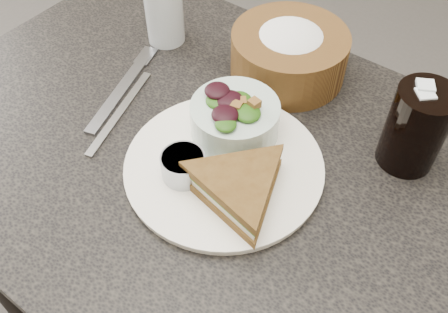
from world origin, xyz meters
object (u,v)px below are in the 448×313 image
object	(u,v)px
dressing_ramekin	(183,166)
bread_basket	(290,48)
dining_table	(210,260)
water_glass	(165,15)
dinner_plate	(224,167)
salad_bowl	(235,114)
cola_glass	(417,125)
sandwich	(239,187)

from	to	relation	value
dressing_ramekin	bread_basket	xyz separation A→B (m)	(-0.01, 0.30, 0.03)
dining_table	water_glass	xyz separation A→B (m)	(-0.23, 0.17, 0.43)
dining_table	dressing_ramekin	xyz separation A→B (m)	(0.02, -0.07, 0.41)
dinner_plate	salad_bowl	world-z (taller)	salad_bowl
bread_basket	water_glass	bearing A→B (deg)	-168.04
dinner_plate	water_glass	world-z (taller)	water_glass
dressing_ramekin	cola_glass	distance (m)	0.34
salad_bowl	water_glass	xyz separation A→B (m)	(-0.26, 0.13, 0.00)
dressing_ramekin	water_glass	distance (m)	0.35
dining_table	sandwich	size ratio (longest dim) A/B	5.66
cola_glass	dressing_ramekin	bearing A→B (deg)	-136.07
salad_bowl	cola_glass	size ratio (longest dim) A/B	0.93
dinner_plate	sandwich	xyz separation A→B (m)	(0.05, -0.04, 0.03)
sandwich	salad_bowl	world-z (taller)	salad_bowl
dining_table	sandwich	xyz separation A→B (m)	(0.11, -0.06, 0.41)
water_glass	salad_bowl	bearing A→B (deg)	-27.21
dining_table	water_glass	size ratio (longest dim) A/B	9.28
dinner_plate	sandwich	distance (m)	0.07
dining_table	cola_glass	size ratio (longest dim) A/B	6.78
dining_table	dinner_plate	size ratio (longest dim) A/B	3.36
cola_glass	water_glass	bearing A→B (deg)	178.72
bread_basket	water_glass	world-z (taller)	bread_basket
bread_basket	sandwich	bearing A→B (deg)	-71.18
bread_basket	dressing_ramekin	bearing A→B (deg)	-88.50
dining_table	cola_glass	bearing A→B (deg)	31.64
cola_glass	salad_bowl	bearing A→B (deg)	-152.51
dining_table	dressing_ramekin	distance (m)	0.41
sandwich	salad_bowl	distance (m)	0.13
dining_table	dinner_plate	bearing A→B (deg)	-22.43
bread_basket	dining_table	bearing A→B (deg)	-92.75
bread_basket	cola_glass	distance (m)	0.26
salad_bowl	dressing_ramekin	distance (m)	0.12
dinner_plate	bread_basket	distance (m)	0.26
dining_table	bread_basket	world-z (taller)	bread_basket
dinner_plate	dressing_ramekin	xyz separation A→B (m)	(-0.04, -0.05, 0.03)
sandwich	bread_basket	xyz separation A→B (m)	(-0.10, 0.28, 0.02)
sandwich	cola_glass	bearing A→B (deg)	65.45
dinner_plate	sandwich	world-z (taller)	sandwich
dining_table	bread_basket	size ratio (longest dim) A/B	4.91
water_glass	sandwich	bearing A→B (deg)	-34.45
dressing_ramekin	water_glass	bearing A→B (deg)	135.34
dinner_plate	salad_bowl	size ratio (longest dim) A/B	2.16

